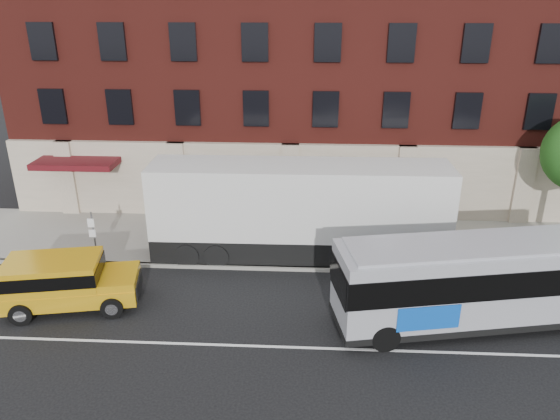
# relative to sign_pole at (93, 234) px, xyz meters

# --- Properties ---
(ground) EXTENTS (120.00, 120.00, 0.00)m
(ground) POSITION_rel_sign_pole_xyz_m (8.50, -6.15, -1.45)
(ground) COLOR black
(ground) RESTS_ON ground
(sidewalk) EXTENTS (60.00, 6.00, 0.15)m
(sidewalk) POSITION_rel_sign_pole_xyz_m (8.50, 2.85, -1.38)
(sidewalk) COLOR gray
(sidewalk) RESTS_ON ground
(kerb) EXTENTS (60.00, 0.25, 0.15)m
(kerb) POSITION_rel_sign_pole_xyz_m (8.50, -0.15, -1.38)
(kerb) COLOR gray
(kerb) RESTS_ON ground
(lane_line) EXTENTS (60.00, 0.12, 0.01)m
(lane_line) POSITION_rel_sign_pole_xyz_m (8.50, -5.65, -1.45)
(lane_line) COLOR silver
(lane_line) RESTS_ON ground
(building) EXTENTS (30.00, 12.10, 15.00)m
(building) POSITION_rel_sign_pole_xyz_m (8.49, 10.77, 6.13)
(building) COLOR #571A14
(building) RESTS_ON sidewalk
(sign_pole) EXTENTS (0.30, 0.20, 2.50)m
(sign_pole) POSITION_rel_sign_pole_xyz_m (0.00, 0.00, 0.00)
(sign_pole) COLOR slate
(sign_pole) RESTS_ON ground
(city_bus) EXTENTS (12.32, 4.77, 3.30)m
(city_bus) POSITION_rel_sign_pole_xyz_m (16.46, -3.64, 0.37)
(city_bus) COLOR #9FA0A9
(city_bus) RESTS_ON ground
(yellow_suv) EXTENTS (5.49, 3.07, 2.04)m
(yellow_suv) POSITION_rel_sign_pole_xyz_m (0.15, -3.52, -0.28)
(yellow_suv) COLOR gold
(yellow_suv) RESTS_ON ground
(shipping_container) EXTENTS (13.27, 2.95, 4.42)m
(shipping_container) POSITION_rel_sign_pole_xyz_m (9.08, 1.28, 0.73)
(shipping_container) COLOR black
(shipping_container) RESTS_ON ground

